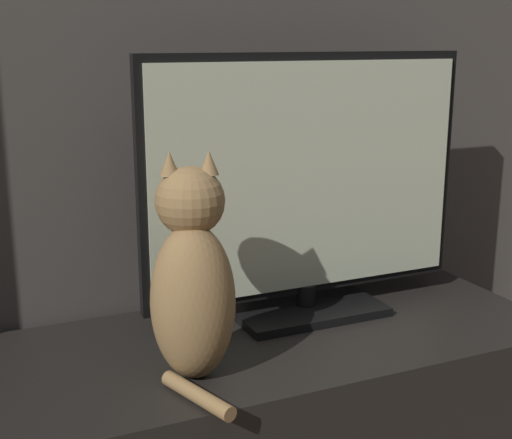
% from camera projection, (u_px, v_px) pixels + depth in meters
% --- Properties ---
extents(tv, '(0.78, 0.21, 0.59)m').
position_uv_depth(tv, '(307.00, 190.00, 1.59)').
color(tv, black).
rests_on(tv, tv_stand).
extents(cat, '(0.19, 0.29, 0.43)m').
position_uv_depth(cat, '(192.00, 280.00, 1.31)').
color(cat, '#997547').
rests_on(cat, tv_stand).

